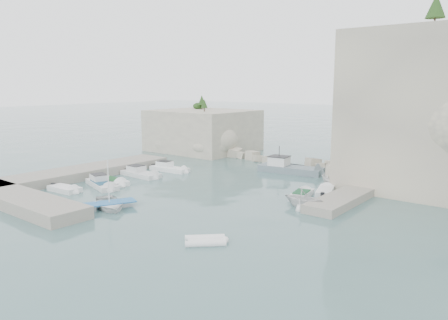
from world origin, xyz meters
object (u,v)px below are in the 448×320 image
Objects in this scene: motorboat_c at (111,184)px; work_boat at (291,173)px; tender_east_b at (301,197)px; rowboat at (110,208)px; tender_east_d at (340,188)px; inflatable_dinghy at (205,243)px; motorboat_d at (102,187)px; motorboat_e at (65,191)px; tender_east_c at (325,193)px; motorboat_b at (141,176)px; motorboat_a at (170,171)px; tender_east_a at (303,207)px.

motorboat_c is 0.60× the size of work_boat.
motorboat_c is 22.82m from work_boat.
tender_east_b is at bearing 28.57° from motorboat_c.
tender_east_d is at bearing -8.85° from rowboat.
inflatable_dinghy is at bearing -71.49° from rowboat.
motorboat_c is at bearing 76.98° from rowboat.
motorboat_d is at bearing 104.49° from tender_east_b.
tender_east_c is at bearing 32.31° from motorboat_e.
tender_east_c is at bearing -48.76° from work_boat.
motorboat_b is 1.34× the size of tender_east_c.
tender_east_c is at bearing -12.75° from rowboat.
motorboat_a is at bearing 76.16° from tender_east_c.
motorboat_c is 24.32m from tender_east_c.
motorboat_b is 22.89m from tender_east_c.
tender_east_c is (21.47, 11.42, 0.00)m from motorboat_c.
tender_east_b is at bearing 167.66° from tender_east_d.
motorboat_c is 1.45× the size of tender_east_a.
motorboat_b is at bearing 116.35° from motorboat_d.
tender_east_a reaches higher than motorboat_e.
motorboat_a is at bearing 74.46° from tender_east_b.
work_boat is (-8.71, 4.19, 0.00)m from tender_east_d.
motorboat_d is 24.64m from tender_east_c.
motorboat_a is at bearing 103.89° from tender_east_d.
tender_east_b is at bearing 28.65° from tender_east_a.
rowboat is 1.63× the size of inflatable_dinghy.
work_boat reaches higher than motorboat_d.
motorboat_a is 0.92× the size of motorboat_d.
motorboat_d is 4.04m from motorboat_e.
rowboat is (8.68, -11.18, 0.00)m from motorboat_b.
motorboat_c is at bearing 124.88° from tender_east_d.
rowboat is at bearing -68.39° from motorboat_a.
tender_east_d is at bearing 36.80° from motorboat_e.
inflatable_dinghy is (21.33, -17.12, 0.00)m from motorboat_a.
rowboat is at bearing 128.19° from tender_east_b.
motorboat_a is 14.97m from motorboat_e.
tender_east_c is at bearing -1.20° from motorboat_a.
tender_east_b is 1.04× the size of tender_east_d.
rowboat is 22.08m from tender_east_c.
motorboat_c is 1.21× the size of tender_east_b.
motorboat_e is at bearing -89.68° from motorboat_b.
inflatable_dinghy is 27.54m from work_boat.
work_boat is at bearing 63.15° from inflatable_dinghy.
rowboat is (8.19, -6.23, 0.00)m from motorboat_c.
tender_east_d is at bearing -25.75° from tender_east_b.
motorboat_a is 22.38m from tender_east_d.
motorboat_b is at bearing 87.70° from tender_east_c.
motorboat_c is at bearing 100.27° from tender_east_b.
tender_east_c is at bearing 176.45° from tender_east_d.
inflatable_dinghy is 0.85× the size of tender_east_a.
rowboat is at bearing -13.77° from motorboat_d.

